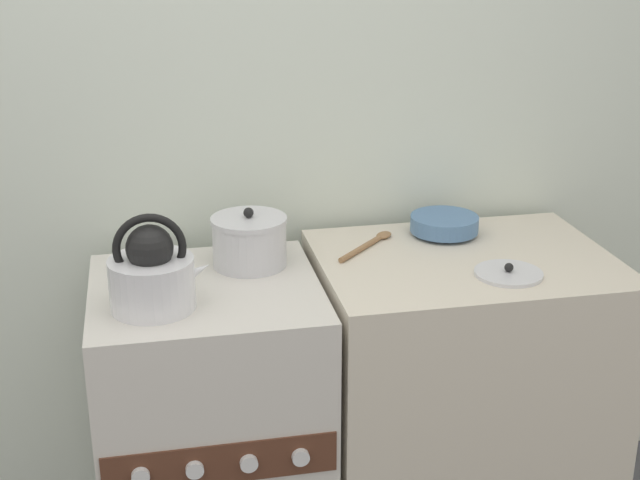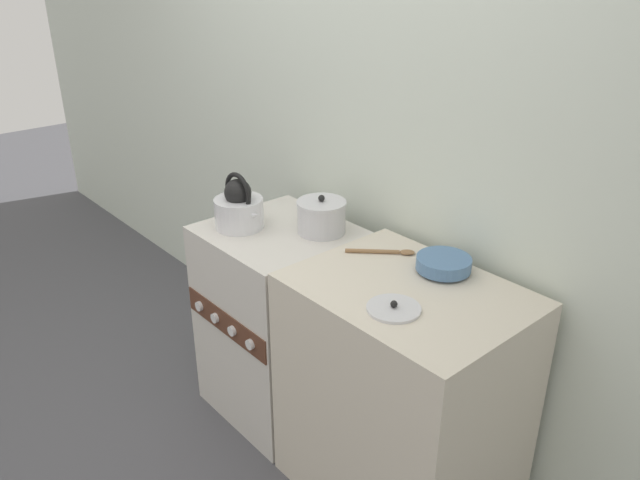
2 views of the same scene
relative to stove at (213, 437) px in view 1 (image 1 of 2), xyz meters
name	(u,v)px [view 1 (image 1 of 2)]	position (x,y,z in m)	size (l,w,h in m)	color
wall_back	(188,126)	(0.00, 0.40, 0.79)	(7.00, 0.06, 2.50)	silver
stove	(213,437)	(0.00, 0.00, 0.00)	(0.60, 0.60, 0.91)	beige
counter	(457,403)	(0.72, 0.02, 0.01)	(0.81, 0.62, 0.93)	beige
kettle	(152,274)	(-0.13, -0.10, 0.55)	(0.26, 0.21, 0.25)	silver
cooking_pot	(249,241)	(0.13, 0.13, 0.53)	(0.21, 0.21, 0.17)	silver
enamel_bowl	(444,224)	(0.72, 0.21, 0.51)	(0.20, 0.20, 0.06)	#4C729E
loose_pot_lid	(508,273)	(0.79, -0.13, 0.48)	(0.18, 0.18, 0.03)	silver
wooden_spoon	(370,243)	(0.48, 0.16, 0.48)	(0.21, 0.21, 0.02)	olive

